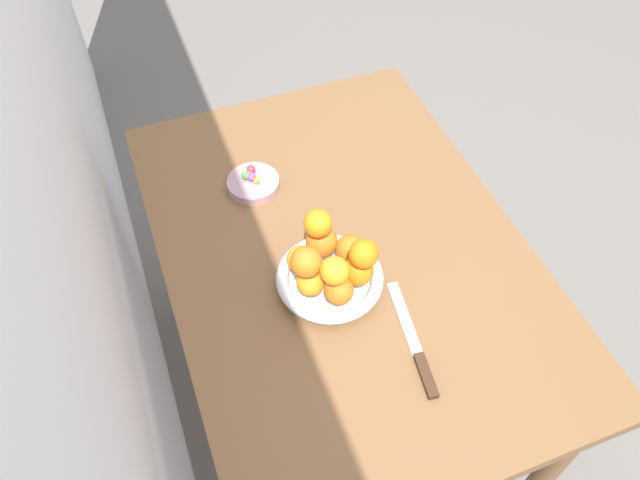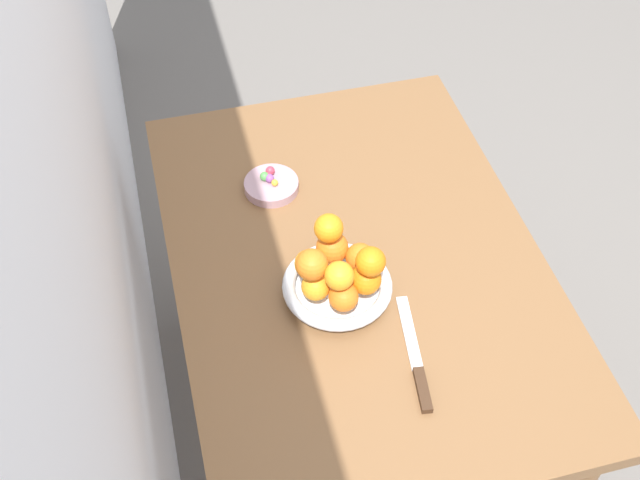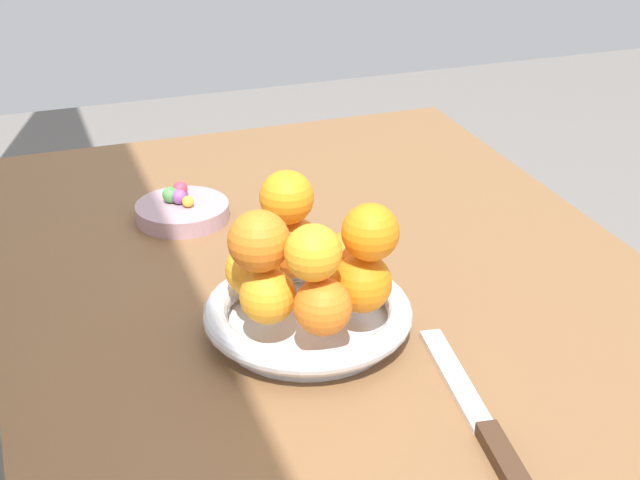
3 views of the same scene
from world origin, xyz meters
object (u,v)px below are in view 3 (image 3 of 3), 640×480
(orange_2, at_px, (323,307))
(orange_8, at_px, (370,232))
(orange_7, at_px, (287,197))
(knife, at_px, (479,418))
(orange_6, at_px, (259,241))
(candy_ball_3, at_px, (188,202))
(orange_3, at_px, (362,283))
(candy_dish, at_px, (182,212))
(orange_5, at_px, (294,248))
(orange_9, at_px, (313,253))
(candy_ball_2, at_px, (177,195))
(candy_ball_4, at_px, (179,197))
(candy_ball_1, at_px, (180,189))
(dining_table, at_px, (338,354))
(orange_0, at_px, (253,270))
(candy_ball_0, at_px, (170,195))
(orange_1, at_px, (268,296))
(fruit_bowl, at_px, (308,317))

(orange_2, bearing_deg, orange_8, -68.84)
(orange_7, height_order, knife, orange_7)
(orange_6, bearing_deg, candy_ball_3, 0.54)
(orange_3, distance_m, knife, 0.18)
(candy_dish, bearing_deg, orange_2, -171.28)
(orange_5, xyz_separation_m, orange_9, (-0.11, 0.02, 0.05))
(orange_8, xyz_separation_m, candy_ball_2, (0.38, 0.12, -0.10))
(orange_5, bearing_deg, candy_dish, 14.69)
(candy_dish, relative_size, candy_ball_4, 6.13)
(candy_ball_1, bearing_deg, candy_ball_2, 152.39)
(dining_table, height_order, orange_0, orange_0)
(candy_dish, xyz_separation_m, candy_ball_4, (0.00, 0.00, 0.02))
(orange_7, relative_size, candy_ball_0, 2.73)
(candy_ball_4, bearing_deg, orange_7, -166.70)
(orange_3, xyz_separation_m, candy_ball_4, (0.36, 0.11, -0.04))
(orange_1, bearing_deg, dining_table, -47.46)
(dining_table, distance_m, orange_8, 0.25)
(candy_ball_0, distance_m, knife, 0.56)
(orange_1, bearing_deg, orange_7, -29.77)
(fruit_bowl, height_order, candy_ball_2, same)
(orange_9, distance_m, candy_ball_3, 0.38)
(dining_table, distance_m, orange_5, 0.17)
(orange_5, bearing_deg, orange_2, 175.16)
(orange_6, xyz_separation_m, candy_ball_3, (0.33, 0.00, -0.10))
(dining_table, distance_m, knife, 0.29)
(fruit_bowl, bearing_deg, knife, -153.03)
(orange_1, height_order, knife, orange_1)
(orange_6, bearing_deg, orange_3, -98.16)
(fruit_bowl, bearing_deg, candy_ball_3, 10.58)
(orange_1, height_order, orange_6, orange_6)
(candy_ball_4, bearing_deg, orange_6, -178.08)
(orange_7, distance_m, candy_ball_4, 0.30)
(orange_7, xyz_separation_m, orange_8, (-0.10, -0.06, -0.00))
(orange_0, distance_m, orange_1, 0.06)
(candy_dish, xyz_separation_m, orange_9, (-0.38, -0.05, 0.11))
(orange_5, xyz_separation_m, candy_ball_0, (0.28, 0.08, -0.04))
(orange_3, height_order, orange_9, orange_9)
(candy_ball_4, bearing_deg, dining_table, -151.91)
(orange_8, relative_size, orange_9, 1.03)
(orange_1, height_order, orange_9, orange_9)
(candy_dish, distance_m, knife, 0.55)
(fruit_bowl, bearing_deg, candy_dish, 11.23)
(candy_ball_0, xyz_separation_m, knife, (-0.53, -0.18, -0.03))
(orange_5, height_order, candy_ball_3, orange_5)
(fruit_bowl, relative_size, candy_ball_3, 14.38)
(orange_3, bearing_deg, orange_7, 29.14)
(dining_table, relative_size, orange_1, 19.29)
(candy_dish, distance_m, orange_5, 0.28)
(orange_0, height_order, candy_ball_0, orange_0)
(candy_dish, relative_size, knife, 0.47)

